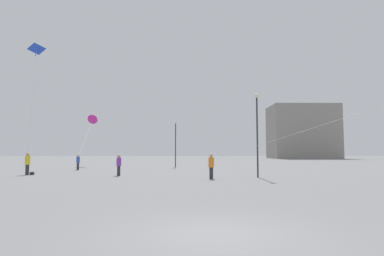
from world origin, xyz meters
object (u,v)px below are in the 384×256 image
at_px(kite_magenta_diamond, 93,119).
at_px(handbag_beside_flyer, 32,173).
at_px(person_in_purple, 119,164).
at_px(kite_cobalt_delta, 37,51).
at_px(building_left_hall, 302,132).
at_px(lamppost_east, 176,137).
at_px(person_in_blue, 78,161).
at_px(person_in_orange, 211,165).
at_px(lamppost_west, 257,122).
at_px(person_in_yellow, 27,163).

height_order(kite_magenta_diamond, handbag_beside_flyer, kite_magenta_diamond).
height_order(person_in_purple, kite_cobalt_delta, kite_cobalt_delta).
distance_m(building_left_hall, lamppost_east, 66.57).
xyz_separation_m(person_in_blue, person_in_orange, (13.04, -11.55, 0.07)).
height_order(person_in_orange, lamppost_west, lamppost_west).
distance_m(kite_cobalt_delta, building_left_hall, 84.76).
bearing_deg(kite_cobalt_delta, lamppost_east, 54.14).
distance_m(kite_cobalt_delta, lamppost_east, 19.29).
distance_m(person_in_orange, building_left_hall, 80.72).
xyz_separation_m(person_in_yellow, building_left_hall, (48.52, 68.81, 6.91)).
bearing_deg(building_left_hall, person_in_blue, -127.32).
distance_m(person_in_yellow, lamppost_east, 18.10).
xyz_separation_m(person_in_purple, handbag_beside_flyer, (-7.32, 1.19, -0.81)).
distance_m(person_in_purple, lamppost_west, 11.23).
height_order(person_in_yellow, building_left_hall, building_left_hall).
distance_m(kite_magenta_diamond, handbag_beside_flyer, 18.73).
height_order(person_in_purple, kite_magenta_diamond, kite_magenta_diamond).
height_order(kite_magenta_diamond, building_left_hall, building_left_hall).
bearing_deg(lamppost_east, person_in_yellow, -131.13).
xyz_separation_m(kite_magenta_diamond, handbag_beside_flyer, (0.19, -17.64, -6.30)).
distance_m(person_in_blue, kite_cobalt_delta, 12.57).
bearing_deg(handbag_beside_flyer, kite_magenta_diamond, 90.61).
bearing_deg(kite_cobalt_delta, kite_magenta_diamond, 92.62).
bearing_deg(person_in_orange, building_left_hall, -22.25).
xyz_separation_m(person_in_blue, handbag_beside_flyer, (-1.34, -7.29, -0.77)).
xyz_separation_m(person_in_yellow, kite_magenta_diamond, (0.16, 17.74, 5.40)).
distance_m(person_in_blue, person_in_orange, 17.42).
bearing_deg(lamppost_east, building_left_hall, 56.41).
bearing_deg(kite_cobalt_delta, building_left_hall, 55.92).
distance_m(person_in_yellow, lamppost_west, 18.77).
bearing_deg(person_in_purple, building_left_hall, -81.67).
xyz_separation_m(kite_magenta_diamond, building_left_hall, (48.36, 51.07, 1.51)).
bearing_deg(person_in_orange, person_in_yellow, 76.83).
xyz_separation_m(kite_cobalt_delta, handbag_beside_flyer, (-0.69, 1.46, -9.77)).
height_order(person_in_blue, kite_magenta_diamond, kite_magenta_diamond).
relative_size(person_in_yellow, kite_cobalt_delta, 0.20).
height_order(person_in_blue, person_in_orange, person_in_orange).
bearing_deg(building_left_hall, lamppost_west, -112.83).
distance_m(person_in_yellow, person_in_purple, 7.74).
xyz_separation_m(lamppost_east, handbag_beside_flyer, (-11.41, -13.37, -3.69)).
relative_size(person_in_blue, kite_cobalt_delta, 0.18).
height_order(kite_cobalt_delta, lamppost_west, kite_cobalt_delta).
xyz_separation_m(person_in_orange, lamppost_west, (3.54, 1.11, 3.11)).
distance_m(kite_magenta_diamond, kite_cobalt_delta, 19.44).
height_order(kite_magenta_diamond, lamppost_west, kite_magenta_diamond).
bearing_deg(lamppost_west, person_in_blue, 147.80).
xyz_separation_m(kite_cobalt_delta, building_left_hall, (47.48, 70.18, -1.96)).
distance_m(person_in_purple, handbag_beside_flyer, 7.46).
height_order(person_in_yellow, lamppost_west, lamppost_west).
xyz_separation_m(person_in_yellow, person_in_purple, (7.67, -1.09, -0.09)).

